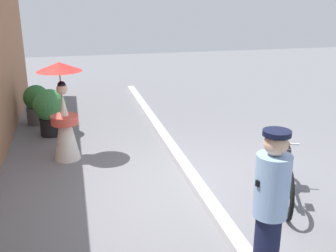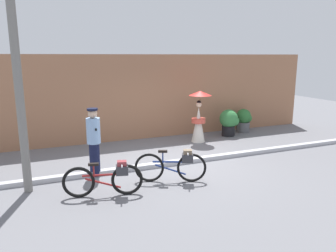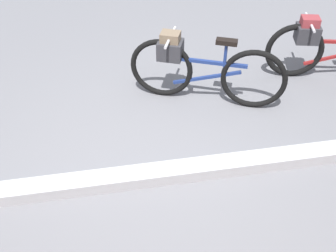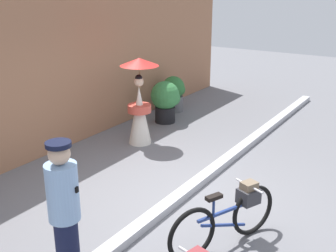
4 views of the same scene
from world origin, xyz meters
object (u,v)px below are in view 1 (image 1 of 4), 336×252
at_px(person_officer, 270,208).
at_px(potted_plant_small, 51,109).
at_px(potted_plant_by_door, 37,103).
at_px(person_with_parasol, 64,112).
at_px(bicycle_far_side, 284,172).

relative_size(person_officer, potted_plant_small, 1.71).
height_order(person_officer, potted_plant_by_door, person_officer).
relative_size(person_officer, potted_plant_by_door, 1.87).
bearing_deg(potted_plant_small, person_with_parasol, -167.92).
relative_size(person_officer, person_with_parasol, 0.96).
distance_m(person_officer, potted_plant_by_door, 6.90).
height_order(person_officer, person_with_parasol, person_with_parasol).
relative_size(person_with_parasol, potted_plant_by_door, 1.94).
relative_size(bicycle_far_side, person_officer, 0.93).
bearing_deg(person_officer, potted_plant_by_door, 22.62).
height_order(potted_plant_by_door, potted_plant_small, potted_plant_small).
distance_m(person_with_parasol, potted_plant_by_door, 2.49).
xyz_separation_m(bicycle_far_side, person_with_parasol, (2.31, 3.14, 0.48)).
xyz_separation_m(person_officer, person_with_parasol, (3.99, 1.99, -0.02)).
bearing_deg(person_officer, potted_plant_small, 22.91).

